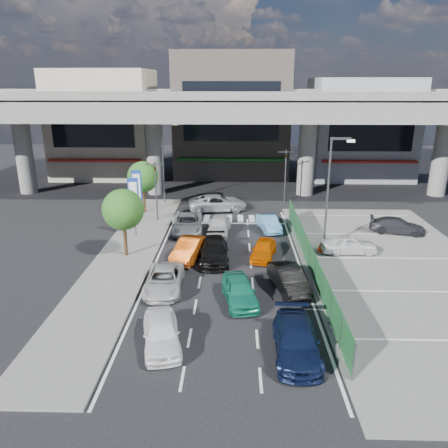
{
  "coord_description": "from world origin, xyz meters",
  "views": [
    {
      "loc": [
        0.49,
        -23.92,
        11.56
      ],
      "look_at": [
        -0.23,
        4.33,
        2.32
      ],
      "focal_mm": 35.0,
      "sensor_mm": 36.0,
      "label": 1
    }
  ],
  "objects_px": {
    "tree_far": "(143,177)",
    "traffic_cone": "(320,247)",
    "traffic_light_left": "(155,177)",
    "traffic_light_right": "(286,163)",
    "sedan_black_mid": "(214,251)",
    "tree_near": "(123,210)",
    "van_white_back_left": "(161,333)",
    "sedan_white_front_mid": "(219,225)",
    "street_lamp_left": "(165,155)",
    "sedan_white_mid_left": "(164,280)",
    "signboard_far": "(137,190)",
    "parked_sedan_white": "(349,244)",
    "taxi_orange_left": "(189,249)",
    "parked_sedan_dgrey": "(397,226)",
    "crossing_wagon_silver": "(218,203)",
    "signboard_near": "(134,199)",
    "taxi_orange_right": "(263,249)",
    "kei_truck_front_right": "(269,223)",
    "street_lamp_right": "(331,184)",
    "hatch_black_mid_right": "(289,279)",
    "minivan_navy_back": "(296,340)",
    "wagon_silver_front_left": "(188,223)"
  },
  "relations": [
    {
      "from": "crossing_wagon_silver",
      "to": "parked_sedan_dgrey",
      "type": "relative_size",
      "value": 1.29
    },
    {
      "from": "taxi_orange_right",
      "to": "sedan_white_front_mid",
      "type": "relative_size",
      "value": 0.9
    },
    {
      "from": "tree_far",
      "to": "van_white_back_left",
      "type": "relative_size",
      "value": 1.19
    },
    {
      "from": "signboard_near",
      "to": "street_lamp_left",
      "type": "bearing_deg",
      "value": 85.01
    },
    {
      "from": "traffic_light_right",
      "to": "parked_sedan_dgrey",
      "type": "xyz_separation_m",
      "value": [
        7.93,
        -9.66,
        -3.26
      ]
    },
    {
      "from": "traffic_light_left",
      "to": "tree_near",
      "type": "xyz_separation_m",
      "value": [
        -0.8,
        -8.0,
        -0.55
      ]
    },
    {
      "from": "signboard_near",
      "to": "kei_truck_front_right",
      "type": "distance_m",
      "value": 10.91
    },
    {
      "from": "sedan_white_mid_left",
      "to": "traffic_cone",
      "type": "relative_size",
      "value": 6.35
    },
    {
      "from": "taxi_orange_left",
      "to": "sedan_white_front_mid",
      "type": "relative_size",
      "value": 1.03
    },
    {
      "from": "tree_near",
      "to": "taxi_orange_right",
      "type": "relative_size",
      "value": 1.31
    },
    {
      "from": "sedan_black_mid",
      "to": "traffic_cone",
      "type": "height_order",
      "value": "sedan_black_mid"
    },
    {
      "from": "signboard_far",
      "to": "kei_truck_front_right",
      "type": "xyz_separation_m",
      "value": [
        10.86,
        -1.1,
        -2.45
      ]
    },
    {
      "from": "taxi_orange_left",
      "to": "tree_far",
      "type": "bearing_deg",
      "value": 129.74
    },
    {
      "from": "parked_sedan_dgrey",
      "to": "traffic_cone",
      "type": "height_order",
      "value": "parked_sedan_dgrey"
    },
    {
      "from": "traffic_light_left",
      "to": "crossing_wagon_silver",
      "type": "relative_size",
      "value": 0.96
    },
    {
      "from": "sedan_black_mid",
      "to": "sedan_white_front_mid",
      "type": "distance_m",
      "value": 5.57
    },
    {
      "from": "minivan_navy_back",
      "to": "sedan_white_front_mid",
      "type": "xyz_separation_m",
      "value": [
        -4.01,
        16.15,
        0.0
      ]
    },
    {
      "from": "van_white_back_left",
      "to": "sedan_white_front_mid",
      "type": "height_order",
      "value": "same"
    },
    {
      "from": "sedan_white_front_mid",
      "to": "traffic_light_left",
      "type": "bearing_deg",
      "value": 155.82
    },
    {
      "from": "tree_near",
      "to": "parked_sedan_dgrey",
      "type": "relative_size",
      "value": 1.14
    },
    {
      "from": "hatch_black_mid_right",
      "to": "parked_sedan_dgrey",
      "type": "xyz_separation_m",
      "value": [
        9.77,
        10.22,
        -0.02
      ]
    },
    {
      "from": "tree_far",
      "to": "kei_truck_front_right",
      "type": "height_order",
      "value": "tree_far"
    },
    {
      "from": "signboard_near",
      "to": "traffic_cone",
      "type": "height_order",
      "value": "signboard_near"
    },
    {
      "from": "parked_sedan_white",
      "to": "signboard_near",
      "type": "bearing_deg",
      "value": 77.02
    },
    {
      "from": "parked_sedan_white",
      "to": "sedan_black_mid",
      "type": "bearing_deg",
      "value": 96.87
    },
    {
      "from": "street_lamp_right",
      "to": "parked_sedan_dgrey",
      "type": "height_order",
      "value": "street_lamp_right"
    },
    {
      "from": "signboard_far",
      "to": "parked_sedan_white",
      "type": "distance_m",
      "value": 17.39
    },
    {
      "from": "hatch_black_mid_right",
      "to": "wagon_silver_front_left",
      "type": "distance_m",
      "value": 12.41
    },
    {
      "from": "street_lamp_right",
      "to": "hatch_black_mid_right",
      "type": "xyz_separation_m",
      "value": [
        -3.52,
        -6.88,
        -4.08
      ]
    },
    {
      "from": "minivan_navy_back",
      "to": "parked_sedan_white",
      "type": "relative_size",
      "value": 1.23
    },
    {
      "from": "traffic_light_right",
      "to": "sedan_black_mid",
      "type": "distance_m",
      "value": 17.13
    },
    {
      "from": "tree_far",
      "to": "taxi_orange_left",
      "type": "height_order",
      "value": "tree_far"
    },
    {
      "from": "street_lamp_right",
      "to": "taxi_orange_right",
      "type": "xyz_separation_m",
      "value": [
        -4.69,
        -2.0,
        -4.15
      ]
    },
    {
      "from": "tree_far",
      "to": "traffic_cone",
      "type": "distance_m",
      "value": 17.43
    },
    {
      "from": "street_lamp_left",
      "to": "sedan_black_mid",
      "type": "relative_size",
      "value": 1.68
    },
    {
      "from": "street_lamp_left",
      "to": "sedan_white_mid_left",
      "type": "distance_m",
      "value": 19.64
    },
    {
      "from": "traffic_light_left",
      "to": "traffic_light_right",
      "type": "relative_size",
      "value": 1.0
    },
    {
      "from": "tree_near",
      "to": "sedan_white_front_mid",
      "type": "bearing_deg",
      "value": 38.7
    },
    {
      "from": "signboard_near",
      "to": "parked_sedan_white",
      "type": "relative_size",
      "value": 1.22
    },
    {
      "from": "signboard_far",
      "to": "van_white_back_left",
      "type": "height_order",
      "value": "signboard_far"
    },
    {
      "from": "street_lamp_right",
      "to": "wagon_silver_front_left",
      "type": "distance_m",
      "value": 11.74
    },
    {
      "from": "taxi_orange_right",
      "to": "parked_sedan_white",
      "type": "distance_m",
      "value": 6.08
    },
    {
      "from": "signboard_far",
      "to": "wagon_silver_front_left",
      "type": "distance_m",
      "value": 5.16
    },
    {
      "from": "tree_far",
      "to": "sedan_white_front_mid",
      "type": "distance_m",
      "value": 9.33
    },
    {
      "from": "traffic_light_right",
      "to": "sedan_white_front_mid",
      "type": "xyz_separation_m",
      "value": [
        -6.25,
        -9.99,
        -3.25
      ]
    },
    {
      "from": "kei_truck_front_right",
      "to": "van_white_back_left",
      "type": "bearing_deg",
      "value": -122.0
    },
    {
      "from": "traffic_light_right",
      "to": "sedan_black_mid",
      "type": "xyz_separation_m",
      "value": [
        -6.39,
        -15.55,
        -3.25
      ]
    },
    {
      "from": "kei_truck_front_right",
      "to": "traffic_cone",
      "type": "xyz_separation_m",
      "value": [
        3.3,
        -4.81,
        -0.2
      ]
    },
    {
      "from": "signboard_far",
      "to": "sedan_black_mid",
      "type": "height_order",
      "value": "signboard_far"
    },
    {
      "from": "wagon_silver_front_left",
      "to": "crossing_wagon_silver",
      "type": "relative_size",
      "value": 0.91
    }
  ]
}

